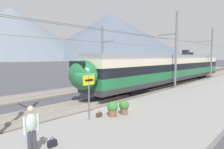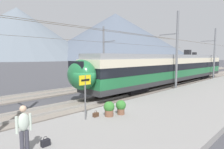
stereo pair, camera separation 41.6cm
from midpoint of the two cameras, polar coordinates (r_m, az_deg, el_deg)
The scene contains 17 objects.
ground_plane at distance 13.23m, azimuth -4.33°, elevation -10.41°, with size 400.00×400.00×0.00m, color #424247.
platform_slab at distance 10.54m, azimuth 10.96°, elevation -13.77°, with size 120.00×6.72×0.33m, color gray.
track_near at distance 14.34m, azimuth -8.27°, elevation -8.92°, with size 120.00×3.00×0.28m.
track_far at distance 19.05m, azimuth -18.51°, elevation -5.54°, with size 120.00×3.00×0.28m.
train_near_platform at distance 24.65m, azimuth 18.00°, elevation 2.00°, with size 28.84×2.92×4.27m.
train_far_track at distance 41.70m, azimuth 21.25°, elevation 3.23°, with size 33.15×2.92×4.27m.
catenary_mast_mid at distance 21.43m, azimuth 19.35°, elevation 7.10°, with size 39.04×2.27×8.37m.
catenary_mast_east at distance 33.13m, azimuth 28.78°, elevation 5.70°, with size 39.04×2.27×7.89m.
catenary_mast_far_side at distance 25.53m, azimuth -1.88°, elevation 6.30°, with size 39.04×2.28×7.65m.
platform_sign at distance 9.79m, azimuth -6.97°, elevation -3.86°, with size 0.70×0.08×2.34m.
passenger_walking at distance 7.04m, azimuth -23.64°, elevation -14.52°, with size 0.53×0.22×1.69m.
handbag_beside_passenger at distance 7.70m, azimuth -18.02°, elevation -19.11°, with size 0.32×0.18×0.37m.
handbag_near_sign at distance 10.53m, azimuth -3.81°, elevation -12.08°, with size 0.32×0.18×0.35m.
potted_plant_platform_edge at distance 10.86m, azimuth 3.83°, elevation -9.58°, with size 0.58×0.58×0.82m.
potted_plant_by_shelter at distance 10.51m, azimuth 0.26°, elevation -10.12°, with size 0.60×0.60×0.84m.
mountain_central_peak at distance 214.30m, azimuth -26.70°, elevation 10.95°, with size 154.67×154.67×52.07m, color slate.
mountain_right_ridge at distance 222.48m, azimuth 1.05°, elevation 11.41°, with size 174.57×174.57×52.86m, color #515B6B.
Camera 2 is at (-8.14, -9.81, 3.63)m, focal length 30.09 mm.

